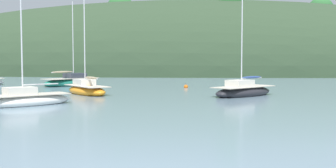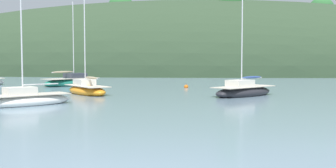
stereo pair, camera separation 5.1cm
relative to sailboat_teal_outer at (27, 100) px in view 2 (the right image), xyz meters
name	(u,v)px [view 2 (the right image)]	position (x,y,z in m)	size (l,w,h in m)	color
far_shoreline_hill	(187,74)	(8.77, 59.42, -0.32)	(150.00, 36.00, 32.84)	#2D422B
sailboat_teal_outer	(27,100)	(0.00, 0.00, 0.00)	(5.36, 5.36, 8.16)	white
sailboat_yellow_far	(244,91)	(14.52, 7.70, 0.04)	(6.02, 6.10, 8.42)	#232328
sailboat_red_portside	(87,90)	(1.41, 8.57, 0.03)	(5.41, 6.04, 8.51)	orange
sailboat_orange_cutter	(72,82)	(-3.50, 19.67, 0.07)	(5.98, 7.24, 9.82)	#196B56
mooring_buoy_inner	(186,87)	(9.66, 16.78, -0.24)	(0.44, 0.44, 0.54)	orange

